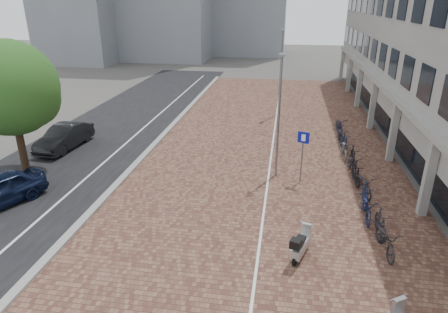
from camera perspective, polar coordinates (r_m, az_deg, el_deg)
ground at (r=14.65m, az=-3.86°, el=-13.56°), size 140.00×140.00×0.00m
plaza_brick at (r=25.07m, az=6.72°, el=2.09°), size 14.50×42.00×0.04m
street_asphalt at (r=27.71m, az=-16.65°, el=3.25°), size 8.00×50.00×0.03m
curb at (r=26.26m, az=-8.94°, el=3.05°), size 0.35×42.00×0.14m
lane_line at (r=26.91m, az=-12.80°, el=3.13°), size 0.12×44.00×0.00m
parking_line at (r=25.06m, az=7.18°, el=2.12°), size 0.10×30.00×0.00m
car_dark at (r=25.61m, az=-22.32°, el=2.65°), size 1.83×4.44×1.43m
scooter_front at (r=14.26m, az=11.17°, el=-12.41°), size 0.99×1.67×1.09m
parking_sign at (r=19.18m, az=11.43°, el=1.14°), size 0.54×0.22×2.66m
lamp_near at (r=19.31m, az=7.98°, el=5.45°), size 0.12×0.12×6.12m
lamp_far at (r=30.52m, az=8.24°, el=11.84°), size 0.12×0.12×6.40m
street_tree at (r=21.99m, az=-28.41°, el=8.50°), size 4.69×4.69×6.83m
bike_row at (r=21.37m, az=18.41°, el=-1.09°), size 1.21×15.83×1.05m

